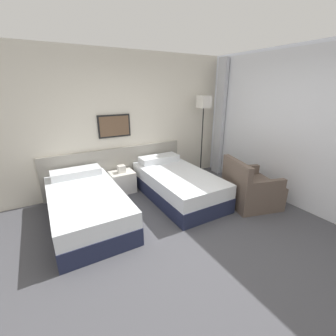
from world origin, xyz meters
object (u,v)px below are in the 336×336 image
object	(u,v)px
bed_near_door	(87,206)
armchair	(250,190)
bed_near_window	(177,184)
nightstand	(122,181)
floor_lamp	(204,109)

from	to	relation	value
bed_near_door	armchair	xyz separation A→B (m)	(2.68, -0.91, 0.01)
bed_near_window	nightstand	distance (m)	1.13
bed_near_window	floor_lamp	xyz separation A→B (m)	(1.07, 0.65, 1.31)
bed_near_window	nightstand	world-z (taller)	bed_near_window
bed_near_window	armchair	xyz separation A→B (m)	(1.00, -0.91, 0.01)
bed_near_door	armchair	bearing A→B (deg)	-18.67
bed_near_door	bed_near_window	distance (m)	1.69
bed_near_window	nightstand	size ratio (longest dim) A/B	3.51
armchair	floor_lamp	bearing A→B (deg)	12.79
floor_lamp	bed_near_window	bearing A→B (deg)	-148.86
floor_lamp	armchair	xyz separation A→B (m)	(-0.08, -1.55, -1.30)
bed_near_window	armchair	distance (m)	1.35
bed_near_door	armchair	world-z (taller)	armchair
nightstand	floor_lamp	bearing A→B (deg)	-2.86
nightstand	armchair	distance (m)	2.47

